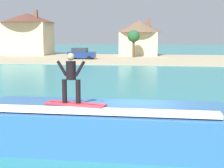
# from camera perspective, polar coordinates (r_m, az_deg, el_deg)

# --- Properties ---
(ground_plane) EXTENTS (260.00, 260.00, 0.00)m
(ground_plane) POSITION_cam_1_polar(r_m,az_deg,el_deg) (12.54, 4.43, -9.27)
(ground_plane) COLOR teal
(wave_crest) EXTENTS (8.43, 3.26, 1.50)m
(wave_crest) POSITION_cam_1_polar(r_m,az_deg,el_deg) (11.64, -1.82, -7.02)
(wave_crest) COLOR #2E629A
(wave_crest) RESTS_ON ground_plane
(surfboard) EXTENTS (2.11, 0.91, 0.06)m
(surfboard) POSITION_cam_1_polar(r_m,az_deg,el_deg) (11.14, -6.27, -3.41)
(surfboard) COLOR #D8333F
(surfboard) RESTS_ON wave_crest
(surfer) EXTENTS (0.97, 0.32, 1.65)m
(surfer) POSITION_cam_1_polar(r_m,az_deg,el_deg) (11.05, -6.97, 1.45)
(surfer) COLOR black
(surfer) RESTS_ON surfboard
(shoreline_bank) EXTENTS (120.00, 23.45, 0.11)m
(shoreline_bank) POSITION_cam_1_polar(r_m,az_deg,el_deg) (54.27, 7.55, 4.24)
(shoreline_bank) COLOR tan
(shoreline_bank) RESTS_ON ground_plane
(car_near_shore) EXTENTS (4.26, 2.09, 1.86)m
(car_near_shore) POSITION_cam_1_polar(r_m,az_deg,el_deg) (53.25, -5.24, 5.16)
(car_near_shore) COLOR navy
(car_near_shore) RESTS_ON ground_plane
(house_with_chimney) EXTENTS (10.48, 10.48, 8.49)m
(house_with_chimney) POSITION_cam_1_polar(r_m,az_deg,el_deg) (67.08, -14.12, 8.67)
(house_with_chimney) COLOR beige
(house_with_chimney) RESTS_ON ground_plane
(house_small_cottage) EXTENTS (8.54, 8.54, 6.86)m
(house_small_cottage) POSITION_cam_1_polar(r_m,az_deg,el_deg) (62.76, 4.63, 8.21)
(house_small_cottage) COLOR beige
(house_small_cottage) RESTS_ON ground_plane
(tree_tall_bare) EXTENTS (2.05, 2.05, 4.69)m
(tree_tall_bare) POSITION_cam_1_polar(r_m,az_deg,el_deg) (56.99, 3.69, 7.99)
(tree_tall_bare) COLOR brown
(tree_tall_bare) RESTS_ON ground_plane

